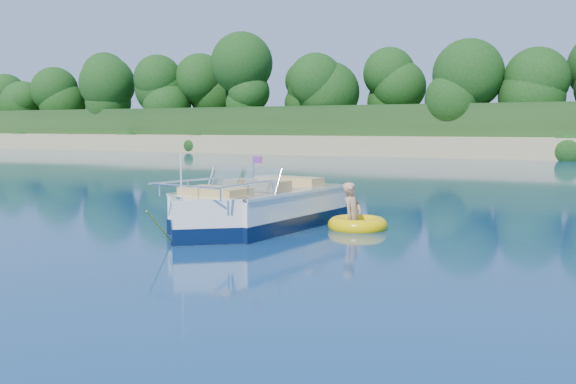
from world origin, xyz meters
name	(u,v)px	position (x,y,z in m)	size (l,w,h in m)	color
ground	(368,242)	(0.00, 0.00, 0.00)	(160.00, 160.00, 0.00)	#0A1E49
shoreline	(573,139)	(0.00, 63.77, 0.98)	(170.00, 59.00, 6.00)	tan
treeline	(558,83)	(0.04, 41.01, 5.55)	(150.00, 7.12, 8.19)	#322010
motorboat	(253,212)	(-2.82, 0.36, 0.39)	(2.57, 5.97, 1.99)	white
tow_tube	(357,225)	(-0.77, 1.45, 0.09)	(1.66, 1.66, 0.35)	#FFCE02
boy	(353,228)	(-0.87, 1.44, 0.00)	(0.57, 0.38, 1.57)	tan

